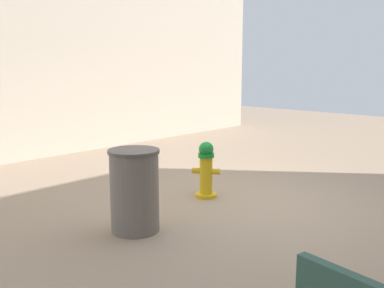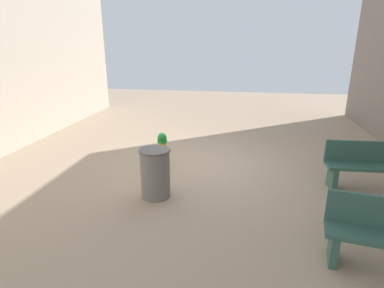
% 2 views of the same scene
% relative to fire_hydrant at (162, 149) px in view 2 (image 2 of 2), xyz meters
% --- Properties ---
extents(ground_plane, '(23.40, 23.40, 0.00)m').
position_rel_fire_hydrant_xyz_m(ground_plane, '(-0.83, -0.17, -0.40)').
color(ground_plane, tan).
extents(fire_hydrant, '(0.39, 0.37, 0.81)m').
position_rel_fire_hydrant_xyz_m(fire_hydrant, '(0.00, 0.00, 0.00)').
color(fire_hydrant, gold).
rests_on(fire_hydrant, ground_plane).
extents(bench_near, '(1.57, 0.53, 0.95)m').
position_rel_fire_hydrant_xyz_m(bench_near, '(-4.28, 0.49, 0.09)').
color(bench_near, '#33594C').
rests_on(bench_near, ground_plane).
extents(trash_bin, '(0.58, 0.58, 0.95)m').
position_rel_fire_hydrant_xyz_m(trash_bin, '(-0.27, 1.54, 0.07)').
color(trash_bin, slate).
rests_on(trash_bin, ground_plane).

